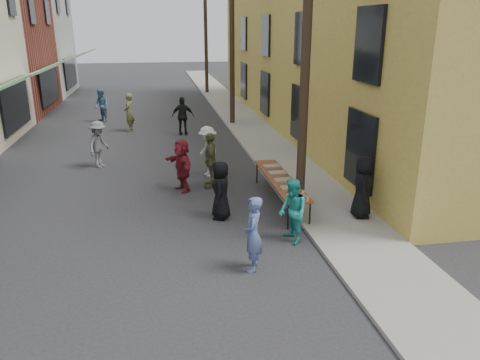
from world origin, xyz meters
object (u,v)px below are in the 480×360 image
object	(u,v)px
server	(363,187)
catering_tray_sausage	(297,197)
guest_front_c	(293,212)
serving_table	(280,180)
utility_pole_far	(206,32)
utility_pole_near	(306,45)
guest_front_a	(221,190)
utility_pole_mid	(232,36)

from	to	relation	value
server	catering_tray_sausage	bearing A→B (deg)	108.94
catering_tray_sausage	guest_front_c	distance (m)	1.04
serving_table	server	size ratio (longest dim) A/B	2.37
utility_pole_far	utility_pole_near	bearing A→B (deg)	-90.00
serving_table	catering_tray_sausage	size ratio (longest dim) A/B	8.00
utility_pole_far	guest_front_a	bearing A→B (deg)	-95.54
serving_table	guest_front_a	size ratio (longest dim) A/B	2.50
server	guest_front_c	bearing A→B (deg)	132.21
guest_front_c	server	size ratio (longest dim) A/B	0.94
utility_pole_mid	serving_table	distance (m)	12.27
catering_tray_sausage	guest_front_c	size ratio (longest dim) A/B	0.32
catering_tray_sausage	server	world-z (taller)	server
guest_front_a	guest_front_c	world-z (taller)	guest_front_a
utility_pole_near	catering_tray_sausage	size ratio (longest dim) A/B	18.00
utility_pole_near	utility_pole_far	bearing A→B (deg)	90.00
utility_pole_far	serving_table	distance (m)	23.97
utility_pole_near	guest_front_a	distance (m)	4.42
utility_pole_mid	server	distance (m)	13.82
guest_front_a	catering_tray_sausage	bearing A→B (deg)	81.65
catering_tray_sausage	guest_front_c	bearing A→B (deg)	-112.70
guest_front_a	server	bearing A→B (deg)	93.05
utility_pole_mid	server	xyz separation A→B (m)	(1.30, -13.29, -3.56)
server	utility_pole_mid	bearing A→B (deg)	23.81
utility_pole_mid	serving_table	bearing A→B (deg)	-92.45
server	guest_front_a	bearing A→B (deg)	95.96
serving_table	guest_front_a	xyz separation A→B (m)	(-1.87, -0.83, 0.09)
utility_pole_near	guest_front_c	world-z (taller)	utility_pole_near
utility_pole_far	serving_table	xyz separation A→B (m)	(-0.50, -23.66, -3.79)
utility_pole_mid	catering_tray_sausage	xyz separation A→B (m)	(-0.50, -13.31, -3.71)
serving_table	catering_tray_sausage	bearing A→B (deg)	-90.00
utility_pole_near	utility_pole_far	world-z (taller)	same
utility_pole_far	serving_table	size ratio (longest dim) A/B	2.25
utility_pole_mid	guest_front_a	bearing A→B (deg)	-100.76
utility_pole_far	guest_front_c	distance (m)	26.55
utility_pole_mid	catering_tray_sausage	world-z (taller)	utility_pole_mid
guest_front_a	server	size ratio (longest dim) A/B	0.95
serving_table	catering_tray_sausage	distance (m)	1.65
serving_table	guest_front_a	world-z (taller)	guest_front_a
guest_front_c	server	bearing A→B (deg)	104.62
guest_front_a	utility_pole_mid	bearing A→B (deg)	-175.45
catering_tray_sausage	server	bearing A→B (deg)	0.72
utility_pole_far	server	xyz separation A→B (m)	(1.30, -25.29, -3.56)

